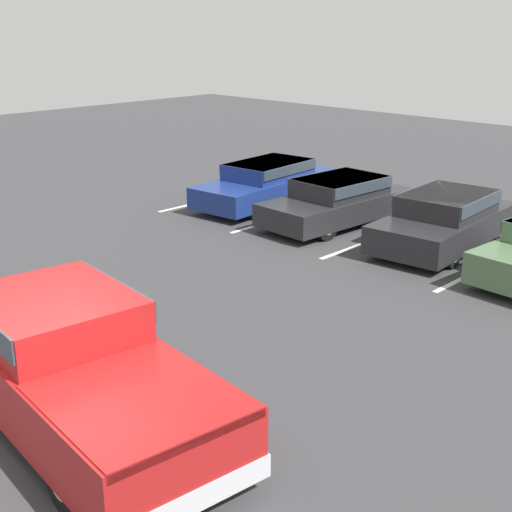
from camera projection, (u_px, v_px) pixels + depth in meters
ground_plane at (55, 429)px, 9.31m from camera, size 60.00×60.00×0.00m
stall_stripe_a at (226, 196)px, 21.34m from camera, size 0.12×5.09×0.01m
stall_stripe_b at (298, 214)px, 19.43m from camera, size 0.12×5.09×0.01m
stall_stripe_c at (386, 235)px, 17.53m from camera, size 0.12×5.09×0.01m
stall_stripe_d at (496, 262)px, 15.63m from camera, size 0.12×5.09×0.01m
pickup_truck at (68, 361)px, 9.30m from camera, size 6.02×2.65×1.67m
parked_sedan_a at (267, 182)px, 20.25m from camera, size 2.15×4.83×1.22m
parked_sedan_b at (338, 199)px, 18.30m from camera, size 1.97×4.43×1.22m
parked_sedan_c at (445, 218)px, 16.47m from camera, size 2.16×4.38×1.28m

